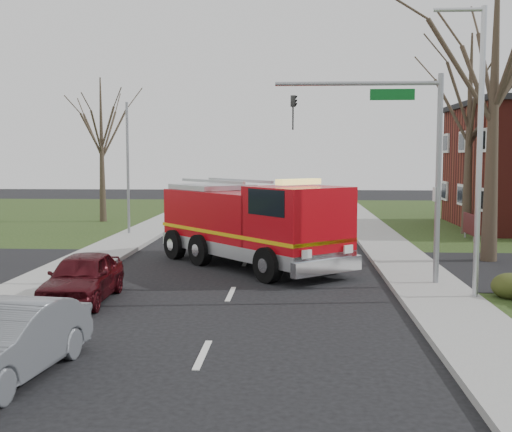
# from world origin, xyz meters

# --- Properties ---
(ground) EXTENTS (120.00, 120.00, 0.00)m
(ground) POSITION_xyz_m (0.00, 0.00, 0.00)
(ground) COLOR black
(ground) RESTS_ON ground
(sidewalk_right) EXTENTS (2.40, 80.00, 0.15)m
(sidewalk_right) POSITION_xyz_m (6.20, 0.00, 0.07)
(sidewalk_right) COLOR gray
(sidewalk_right) RESTS_ON ground
(sidewalk_left) EXTENTS (2.40, 80.00, 0.15)m
(sidewalk_left) POSITION_xyz_m (-6.20, 0.00, 0.07)
(sidewalk_left) COLOR gray
(sidewalk_left) RESTS_ON ground
(health_center_sign) EXTENTS (0.12, 2.00, 1.40)m
(health_center_sign) POSITION_xyz_m (10.50, 12.50, 0.88)
(health_center_sign) COLOR #451012
(health_center_sign) RESTS_ON ground
(bare_tree_near) EXTENTS (6.00, 6.00, 12.00)m
(bare_tree_near) POSITION_xyz_m (9.50, 6.00, 7.41)
(bare_tree_near) COLOR #31261D
(bare_tree_near) RESTS_ON ground
(bare_tree_far) EXTENTS (5.25, 5.25, 10.50)m
(bare_tree_far) POSITION_xyz_m (11.00, 15.00, 6.49)
(bare_tree_far) COLOR #31261D
(bare_tree_far) RESTS_ON ground
(bare_tree_left) EXTENTS (4.50, 4.50, 9.00)m
(bare_tree_left) POSITION_xyz_m (-10.00, 20.00, 5.56)
(bare_tree_left) COLOR #31261D
(bare_tree_left) RESTS_ON ground
(traffic_signal_mast) EXTENTS (5.29, 0.18, 6.80)m
(traffic_signal_mast) POSITION_xyz_m (5.21, 1.50, 4.71)
(traffic_signal_mast) COLOR gray
(traffic_signal_mast) RESTS_ON ground
(streetlight_pole) EXTENTS (1.48, 0.16, 8.40)m
(streetlight_pole) POSITION_xyz_m (7.14, -0.50, 4.55)
(streetlight_pole) COLOR #B7BABF
(streetlight_pole) RESTS_ON ground
(utility_pole_far) EXTENTS (0.14, 0.14, 7.00)m
(utility_pole_far) POSITION_xyz_m (-6.80, 14.00, 3.50)
(utility_pole_far) COLOR gray
(utility_pole_far) RESTS_ON ground
(fire_engine) EXTENTS (7.70, 8.37, 3.43)m
(fire_engine) POSITION_xyz_m (0.35, 4.90, 1.55)
(fire_engine) COLOR #AD0810
(fire_engine) RESTS_ON ground
(parked_car_maroon) EXTENTS (1.79, 4.23, 1.43)m
(parked_car_maroon) POSITION_xyz_m (-4.20, -1.19, 0.71)
(parked_car_maroon) COLOR #3B090E
(parked_car_maroon) RESTS_ON ground
(parked_car_gray) EXTENTS (2.02, 4.49, 1.43)m
(parked_car_gray) POSITION_xyz_m (-3.49, -7.65, 0.72)
(parked_car_gray) COLOR slate
(parked_car_gray) RESTS_ON ground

